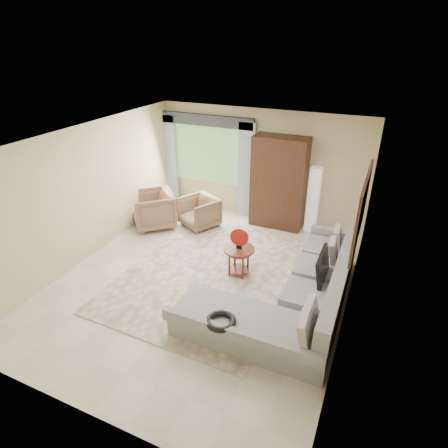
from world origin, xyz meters
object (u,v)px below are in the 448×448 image
at_px(potted_plant, 178,201).
at_px(floor_lamp, 313,200).
at_px(coffee_table, 239,261).
at_px(sectional_sofa, 298,298).
at_px(armchair_right, 199,212).
at_px(armoire, 279,183).
at_px(tv_screen, 323,266).
at_px(armchair_left, 153,210).

bearing_deg(potted_plant, floor_lamp, 4.95).
height_order(coffee_table, floor_lamp, floor_lamp).
xyz_separation_m(coffee_table, potted_plant, (-2.51, 2.06, -0.05)).
xyz_separation_m(sectional_sofa, armchair_right, (-2.86, 2.08, 0.07)).
bearing_deg(potted_plant, armoire, 5.15).
bearing_deg(tv_screen, coffee_table, 172.23).
relative_size(tv_screen, coffee_table, 1.29).
bearing_deg(armchair_right, potted_plant, 174.77).
bearing_deg(armchair_left, potted_plant, 134.36).
bearing_deg(floor_lamp, armoire, -175.71).
height_order(sectional_sofa, floor_lamp, floor_lamp).
relative_size(armchair_left, floor_lamp, 0.62).
height_order(tv_screen, armchair_left, tv_screen).
distance_m(coffee_table, armchair_right, 2.17).
height_order(armoire, floor_lamp, armoire).
distance_m(tv_screen, armchair_left, 4.30).
relative_size(tv_screen, armchair_right, 0.95).
xyz_separation_m(tv_screen, armchair_left, (-4.10, 1.26, -0.30)).
relative_size(armchair_right, armoire, 0.37).
distance_m(coffee_table, armchair_left, 2.77).
relative_size(tv_screen, potted_plant, 1.50).
distance_m(sectional_sofa, potted_plant, 4.62).
height_order(sectional_sofa, armoire, armoire).
bearing_deg(floor_lamp, potted_plant, -175.05).
relative_size(sectional_sofa, tv_screen, 4.68).
bearing_deg(armchair_right, sectional_sofa, -8.81).
xyz_separation_m(armchair_right, potted_plant, (-0.92, 0.58, -0.11)).
relative_size(potted_plant, floor_lamp, 0.33).
bearing_deg(tv_screen, armchair_right, 151.58).
distance_m(tv_screen, potted_plant, 4.66).
height_order(tv_screen, potted_plant, tv_screen).
height_order(sectional_sofa, armchair_right, sectional_sofa).
distance_m(armoire, floor_lamp, 0.86).
height_order(armchair_right, potted_plant, armchair_right).
bearing_deg(coffee_table, tv_screen, -7.77).
relative_size(sectional_sofa, armoire, 1.65).
distance_m(tv_screen, coffee_table, 1.60).
relative_size(armchair_left, armchair_right, 1.18).
bearing_deg(potted_plant, tv_screen, -29.38).
xyz_separation_m(armoire, floor_lamp, (0.80, 0.06, -0.30)).
relative_size(sectional_sofa, floor_lamp, 2.31).
bearing_deg(armchair_left, sectional_sofa, 24.15).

